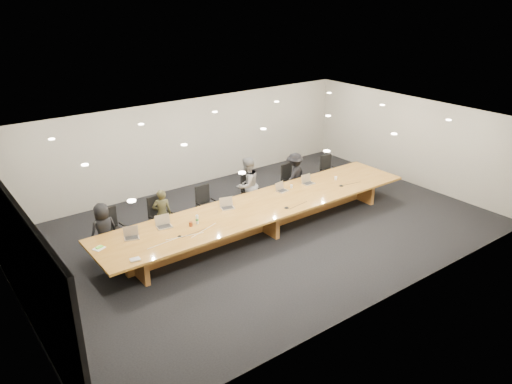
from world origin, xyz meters
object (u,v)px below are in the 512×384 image
(chair_far_right, at_px, (329,171))
(laptop_a, at_px, (131,233))
(chair_left, at_px, (162,217))
(laptop_c, at_px, (227,203))
(mic_left, at_px, (180,236))
(mic_right, at_px, (341,185))
(mic_center, at_px, (287,207))
(paper_cup_far, at_px, (336,178))
(laptop_d, at_px, (282,187))
(person_d, at_px, (294,176))
(laptop_b, at_px, (164,222))
(person_a, at_px, (104,231))
(chair_far_left, at_px, (113,230))
(person_c, at_px, (247,185))
(av_box, at_px, (135,260))
(amber_mug, at_px, (191,224))
(person_b, at_px, (162,214))
(chair_right, at_px, (291,180))
(chair_mid_right, at_px, (252,192))
(paper_cup_near, at_px, (291,186))
(conference_table, at_px, (263,212))
(chair_mid_left, at_px, (207,204))
(water_bottle, at_px, (197,220))

(chair_far_right, xyz_separation_m, laptop_a, (-7.19, -1.02, 0.38))
(chair_left, distance_m, laptop_c, 1.70)
(mic_left, bearing_deg, chair_far_right, 14.16)
(mic_right, bearing_deg, mic_center, -174.07)
(paper_cup_far, bearing_deg, mic_right, -116.99)
(paper_cup_far, bearing_deg, laptop_d, 171.78)
(person_d, bearing_deg, mic_left, -2.98)
(laptop_d, distance_m, paper_cup_far, 1.82)
(laptop_b, bearing_deg, person_a, 155.28)
(chair_far_left, xyz_separation_m, chair_far_right, (7.23, -0.02, -0.04))
(chair_left, bearing_deg, mic_left, -111.93)
(chair_left, relative_size, person_c, 0.70)
(person_d, xyz_separation_m, av_box, (-5.97, -1.86, 0.06))
(laptop_a, xyz_separation_m, av_box, (-0.34, -0.94, -0.11))
(laptop_b, height_order, laptop_c, laptop_b)
(person_d, distance_m, amber_mug, 4.41)
(paper_cup_far, xyz_separation_m, mic_center, (-2.44, -0.68, -0.03))
(chair_far_left, xyz_separation_m, person_b, (1.26, -0.10, 0.12))
(chair_far_right, bearing_deg, paper_cup_far, -121.18)
(chair_right, relative_size, av_box, 5.00)
(chair_mid_right, bearing_deg, laptop_c, -144.14)
(chair_right, distance_m, paper_cup_near, 1.23)
(person_a, relative_size, mic_right, 10.46)
(conference_table, bearing_deg, av_box, -170.19)
(chair_mid_left, relative_size, person_b, 0.78)
(conference_table, height_order, chair_mid_left, chair_mid_left)
(conference_table, distance_m, chair_left, 2.60)
(person_a, xyz_separation_m, laptop_c, (2.96, -0.79, 0.20))
(chair_left, height_order, av_box, chair_left)
(water_bottle, bearing_deg, chair_mid_right, 25.91)
(laptop_c, relative_size, av_box, 1.67)
(laptop_b, height_order, amber_mug, laptop_b)
(laptop_d, bearing_deg, conference_table, -166.38)
(mic_center, distance_m, mic_right, 2.23)
(conference_table, distance_m, chair_far_right, 3.91)
(laptop_a, relative_size, paper_cup_near, 3.60)
(laptop_a, bearing_deg, chair_mid_right, 32.24)
(chair_mid_left, relative_size, laptop_d, 3.32)
(mic_center, bearing_deg, amber_mug, 167.28)
(chair_far_left, xyz_separation_m, mic_right, (6.10, -1.63, 0.22))
(paper_cup_far, height_order, mic_left, paper_cup_far)
(chair_far_left, distance_m, laptop_a, 1.10)
(person_c, distance_m, amber_mug, 2.76)
(chair_far_left, xyz_separation_m, amber_mug, (1.41, -1.30, 0.26))
(av_box, bearing_deg, person_b, 59.01)
(chair_far_left, bearing_deg, conference_table, -26.64)
(chair_left, distance_m, av_box, 2.44)
(chair_mid_right, relative_size, av_box, 5.16)
(chair_left, xyz_separation_m, paper_cup_far, (5.09, -1.07, 0.23))
(av_box, bearing_deg, person_d, 26.11)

